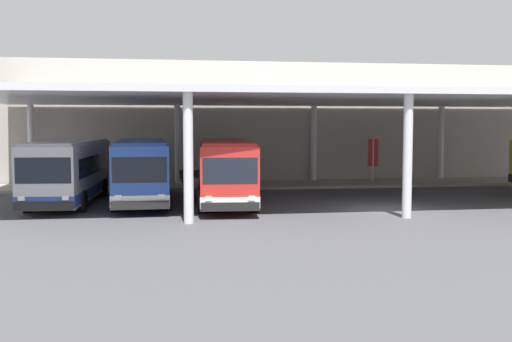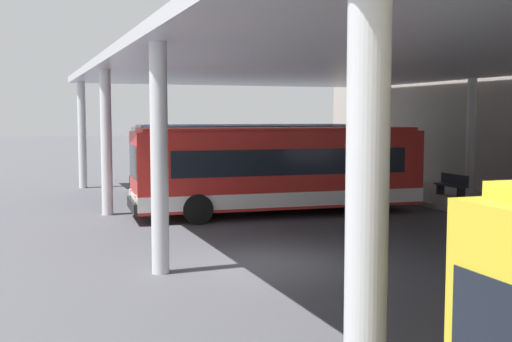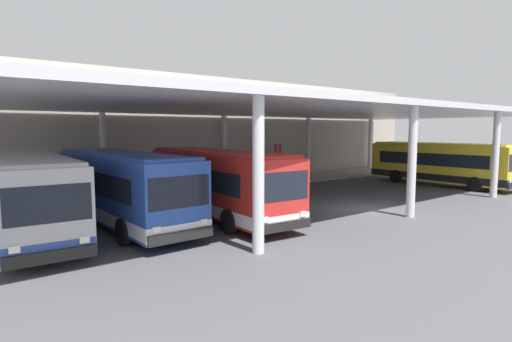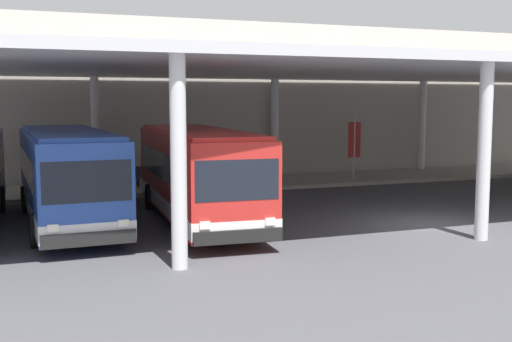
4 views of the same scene
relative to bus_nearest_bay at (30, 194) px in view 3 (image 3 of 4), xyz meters
name	(u,v)px [view 3 (image 3 of 4)]	position (x,y,z in m)	size (l,w,h in m)	color
ground_plane	(367,209)	(14.89, -4.69, -1.66)	(200.00, 200.00, 0.00)	#47474C
platform_kerb	(237,184)	(14.89, 7.06, -1.57)	(42.00, 4.50, 0.18)	gray
station_building_facade	(214,130)	(14.89, 10.31, 2.48)	(48.00, 1.60, 8.28)	#ADA399
canopy_shelter	(295,111)	(14.89, 0.81, 3.63)	(40.00, 17.00, 5.55)	silver
bus_nearest_bay	(30,194)	(0.00, 0.00, 0.00)	(3.19, 10.67, 3.17)	#B7B7BC
bus_second_bay	(122,187)	(3.54, -0.23, 0.00)	(2.88, 10.58, 3.17)	#284CA8
bus_middle_bay	(217,182)	(7.75, -1.34, 0.00)	(3.22, 10.67, 3.17)	red
bus_far_bay	(439,163)	(26.95, -2.22, 0.00)	(2.87, 10.58, 3.17)	yellow
bench_waiting	(129,186)	(6.60, 7.13, -0.99)	(1.80, 0.45, 0.92)	#383D47
trash_bin	(176,182)	(9.78, 6.92, -0.98)	(0.52, 0.52, 0.98)	maroon
banner_sign	(278,158)	(18.21, 6.25, 0.32)	(0.70, 0.12, 3.20)	#B2B2B7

